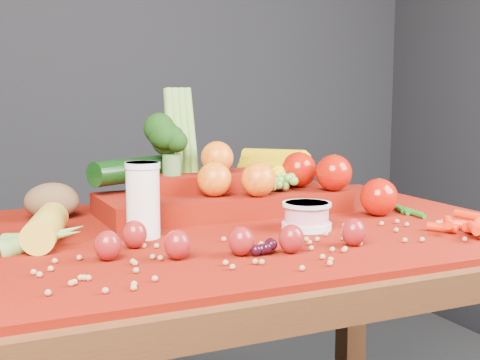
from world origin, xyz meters
name	(u,v)px	position (x,y,z in m)	size (l,w,h in m)	color
table	(244,280)	(0.00, 0.00, 0.66)	(1.10, 0.80, 0.75)	#39210D
red_cloth	(244,230)	(0.00, 0.00, 0.76)	(1.05, 0.75, 0.01)	#690B03
milk_glass	(143,197)	(-0.20, -0.01, 0.83)	(0.06, 0.06, 0.14)	silver
yogurt_bowl	(307,215)	(0.10, -0.07, 0.79)	(0.09, 0.09, 0.05)	silver
strawberry_scatter	(219,238)	(-0.13, -0.17, 0.79)	(0.44, 0.18, 0.05)	maroon
dark_grape_cluster	(259,245)	(-0.07, -0.20, 0.78)	(0.06, 0.05, 0.03)	black
soybean_scatter	(296,247)	(0.00, -0.20, 0.77)	(0.84, 0.24, 0.01)	#A27345
corn_ear	(44,235)	(-0.38, -0.01, 0.78)	(0.23, 0.26, 0.06)	gold
potato	(52,201)	(-0.32, 0.23, 0.80)	(0.11, 0.08, 0.07)	#523C1F
baby_carrot_pile	(471,225)	(0.35, -0.23, 0.78)	(0.17, 0.17, 0.03)	red
green_bean_pile	(404,210)	(0.37, -0.01, 0.77)	(0.14, 0.12, 0.01)	#1B5914
produce_mound	(232,184)	(0.04, 0.15, 0.82)	(0.59, 0.37, 0.27)	#690B03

